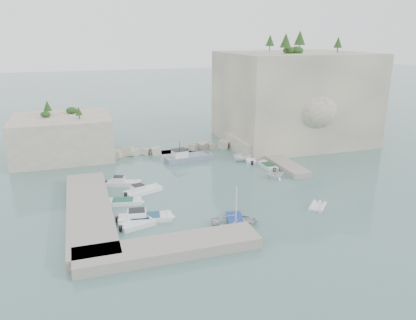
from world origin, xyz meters
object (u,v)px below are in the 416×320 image
object	(u,v)px
tender_east_c	(250,161)
tender_east_d	(244,160)
rowboat	(236,225)
motorboat_b	(143,193)
motorboat_c	(123,204)
motorboat_d	(145,220)
tender_east_b	(268,168)
motorboat_a	(124,185)
motorboat_e	(138,227)
inflatable_dinghy	(317,208)
work_boat	(189,160)
tender_east_a	(275,178)

from	to	relation	value
tender_east_c	tender_east_d	size ratio (longest dim) A/B	1.10
rowboat	tender_east_c	world-z (taller)	rowboat
motorboat_b	motorboat_c	bearing A→B (deg)	-155.76
motorboat_c	motorboat_d	distance (m)	5.78
tender_east_d	tender_east_b	bearing A→B (deg)	-163.33
motorboat_a	motorboat_c	size ratio (longest dim) A/B	1.05
tender_east_c	motorboat_e	bearing A→B (deg)	143.43
motorboat_a	inflatable_dinghy	bearing A→B (deg)	-18.45
tender_east_b	motorboat_b	bearing A→B (deg)	100.32
motorboat_a	motorboat_e	xyz separation A→B (m)	(-0.12, -13.47, 0.00)
tender_east_b	inflatable_dinghy	bearing A→B (deg)	173.97
motorboat_d	work_boat	xyz separation A→B (m)	(10.87, 20.52, 0.00)
tender_east_a	tender_east_c	world-z (taller)	tender_east_a
motorboat_a	inflatable_dinghy	distance (m)	26.39
motorboat_c	motorboat_e	bearing A→B (deg)	-71.91
motorboat_b	tender_east_a	distance (m)	19.48
tender_east_b	tender_east_c	size ratio (longest dim) A/B	1.03
tender_east_d	motorboat_d	bearing A→B (deg)	125.09
motorboat_c	tender_east_d	xyz separation A→B (m)	(21.59, 12.04, 0.00)
motorboat_a	tender_east_b	xyz separation A→B (m)	(22.69, 0.73, 0.00)
motorboat_c	work_boat	world-z (taller)	work_boat
inflatable_dinghy	tender_east_a	distance (m)	11.28
motorboat_c	tender_east_b	world-z (taller)	same
motorboat_a	tender_east_d	world-z (taller)	tender_east_d
rowboat	inflatable_dinghy	size ratio (longest dim) A/B	1.65
motorboat_b	motorboat_d	distance (m)	8.45
motorboat_d	tender_east_b	world-z (taller)	motorboat_d
tender_east_d	rowboat	bearing A→B (deg)	148.19
motorboat_d	work_boat	world-z (taller)	work_boat
motorboat_a	rowboat	xyz separation A→B (m)	(10.35, -16.44, 0.00)
motorboat_d	tender_east_a	bearing A→B (deg)	29.90
inflatable_dinghy	motorboat_e	bearing A→B (deg)	129.48
motorboat_a	motorboat_d	size ratio (longest dim) A/B	0.78
motorboat_c	motorboat_b	bearing A→B (deg)	55.28
motorboat_a	motorboat_e	bearing A→B (deg)	-73.62
motorboat_a	inflatable_dinghy	size ratio (longest dim) A/B	1.60
motorboat_b	tender_east_c	distance (m)	21.10
motorboat_c	tender_east_d	bearing A→B (deg)	40.70
motorboat_e	rowboat	distance (m)	10.88
motorboat_d	tender_east_d	bearing A→B (deg)	50.09
tender_east_c	work_boat	bearing A→B (deg)	82.62
rowboat	tender_east_b	size ratio (longest dim) A/B	1.15
tender_east_a	motorboat_a	bearing A→B (deg)	79.84
inflatable_dinghy	tender_east_a	bearing A→B (deg)	43.82
tender_east_a	tender_east_c	bearing A→B (deg)	1.73
motorboat_d	work_boat	size ratio (longest dim) A/B	0.75
tender_east_a	tender_east_b	xyz separation A→B (m)	(1.09, 4.72, 0.00)
motorboat_b	rowboat	distance (m)	15.15
tender_east_a	tender_east_c	size ratio (longest dim) A/B	0.69
rowboat	tender_east_a	xyz separation A→B (m)	(11.26, 12.45, 0.00)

